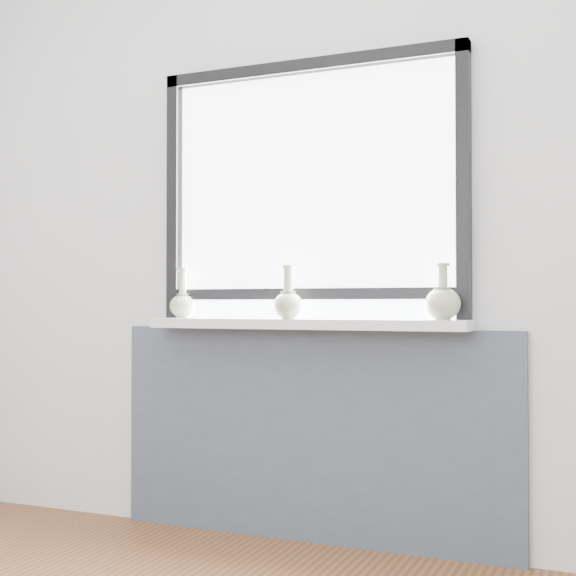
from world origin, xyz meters
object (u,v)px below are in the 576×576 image
at_px(vase_a, 183,303).
at_px(vase_c, 443,301).
at_px(vase_b, 288,302).
at_px(windowsill, 304,324).

distance_m(vase_a, vase_c, 1.12).
bearing_deg(vase_c, vase_b, -179.09).
relative_size(vase_a, vase_c, 1.02).
bearing_deg(vase_b, vase_a, 175.85).
distance_m(windowsill, vase_b, 0.11).
xyz_separation_m(vase_a, vase_c, (1.12, -0.03, 0.01)).
distance_m(vase_a, vase_b, 0.51).
height_order(vase_a, vase_c, vase_a).
distance_m(vase_b, vase_c, 0.61).
bearing_deg(vase_c, vase_a, 178.63).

